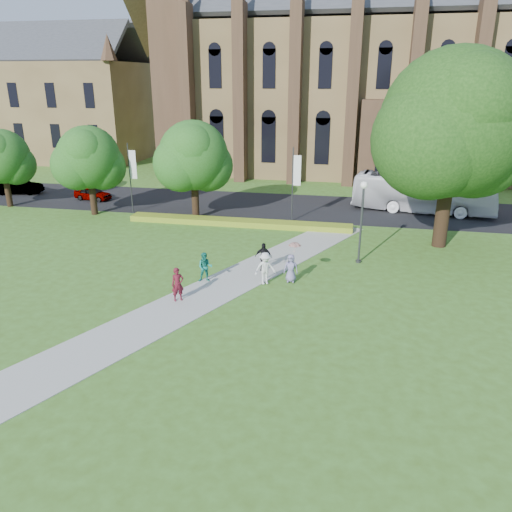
% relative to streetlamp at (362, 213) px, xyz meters
% --- Properties ---
extents(ground, '(160.00, 160.00, 0.00)m').
position_rel_streetlamp_xyz_m(ground, '(-7.50, -6.50, -3.30)').
color(ground, '#40611D').
rests_on(ground, ground).
extents(road, '(160.00, 10.00, 0.02)m').
position_rel_streetlamp_xyz_m(road, '(-7.50, 13.50, -3.29)').
color(road, black).
rests_on(road, ground).
extents(footpath, '(15.58, 28.54, 0.04)m').
position_rel_streetlamp_xyz_m(footpath, '(-7.50, -5.50, -3.28)').
color(footpath, '#B2B2A8').
rests_on(footpath, ground).
extents(flower_hedge, '(18.00, 1.40, 0.45)m').
position_rel_streetlamp_xyz_m(flower_hedge, '(-9.50, 6.70, -3.07)').
color(flower_hedge, gold).
rests_on(flower_hedge, ground).
extents(cathedral, '(52.60, 18.25, 28.00)m').
position_rel_streetlamp_xyz_m(cathedral, '(2.50, 33.23, 9.69)').
color(cathedral, olive).
rests_on(cathedral, ground).
extents(building_west, '(22.00, 14.00, 18.30)m').
position_rel_streetlamp_xyz_m(building_west, '(-41.50, 35.50, 5.91)').
color(building_west, olive).
rests_on(building_west, ground).
extents(streetlamp, '(0.44, 0.44, 5.24)m').
position_rel_streetlamp_xyz_m(streetlamp, '(0.00, 0.00, 0.00)').
color(streetlamp, '#38383D').
rests_on(streetlamp, ground).
extents(large_tree, '(9.60, 9.60, 13.20)m').
position_rel_streetlamp_xyz_m(large_tree, '(5.50, 4.50, 5.07)').
color(large_tree, '#332114').
rests_on(large_tree, ground).
extents(street_tree_0, '(5.20, 5.20, 7.50)m').
position_rel_streetlamp_xyz_m(street_tree_0, '(-22.50, 7.50, 1.58)').
color(street_tree_0, '#332114').
rests_on(street_tree_0, ground).
extents(street_tree_1, '(5.60, 5.60, 8.05)m').
position_rel_streetlamp_xyz_m(street_tree_1, '(-13.50, 8.00, 1.93)').
color(street_tree_1, '#332114').
rests_on(street_tree_1, ground).
extents(street_tree_2, '(4.80, 4.80, 6.95)m').
position_rel_streetlamp_xyz_m(street_tree_2, '(-31.50, 8.50, 1.23)').
color(street_tree_2, '#332114').
rests_on(street_tree_2, ground).
extents(banner_pole_0, '(0.70, 0.10, 6.00)m').
position_rel_streetlamp_xyz_m(banner_pole_0, '(-5.39, 8.70, 0.09)').
color(banner_pole_0, '#38383D').
rests_on(banner_pole_0, ground).
extents(banner_pole_1, '(0.70, 0.10, 6.00)m').
position_rel_streetlamp_xyz_m(banner_pole_1, '(-19.39, 8.70, 0.09)').
color(banner_pole_1, '#38383D').
rests_on(banner_pole_1, ground).
extents(tour_coach, '(12.28, 4.67, 3.34)m').
position_rel_streetlamp_xyz_m(tour_coach, '(5.27, 13.90, -1.61)').
color(tour_coach, white).
rests_on(tour_coach, road).
extents(car_0, '(3.83, 2.02, 1.24)m').
position_rel_streetlamp_xyz_m(car_0, '(-25.26, 12.31, -2.65)').
color(car_0, gray).
rests_on(car_0, road).
extents(car_1, '(4.83, 2.56, 1.51)m').
position_rel_streetlamp_xyz_m(car_1, '(-33.89, 13.18, -2.52)').
color(car_1, gray).
rests_on(car_1, road).
extents(pedestrian_0, '(0.80, 0.74, 1.83)m').
position_rel_streetlamp_xyz_m(pedestrian_0, '(-9.30, -7.88, -2.34)').
color(pedestrian_0, '#56131F').
rests_on(pedestrian_0, footpath).
extents(pedestrian_1, '(0.96, 0.82, 1.74)m').
position_rel_streetlamp_xyz_m(pedestrian_1, '(-8.66, -5.07, -2.38)').
color(pedestrian_1, '#187A66').
rests_on(pedestrian_1, footpath).
extents(pedestrian_2, '(1.40, 1.15, 1.89)m').
position_rel_streetlamp_xyz_m(pedestrian_2, '(-5.21, -4.74, -2.31)').
color(pedestrian_2, silver).
rests_on(pedestrian_2, footpath).
extents(pedestrian_3, '(1.08, 0.58, 1.74)m').
position_rel_streetlamp_xyz_m(pedestrian_3, '(-5.71, -2.66, -2.38)').
color(pedestrian_3, black).
rests_on(pedestrian_3, footpath).
extents(pedestrian_4, '(0.85, 0.59, 1.65)m').
position_rel_streetlamp_xyz_m(pedestrian_4, '(-3.82, -4.13, -2.43)').
color(pedestrian_4, slate).
rests_on(pedestrian_4, footpath).
extents(parasol, '(0.87, 0.87, 0.62)m').
position_rel_streetlamp_xyz_m(parasol, '(-3.64, -4.03, -1.30)').
color(parasol, '#C88D8F').
rests_on(parasol, pedestrian_4).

